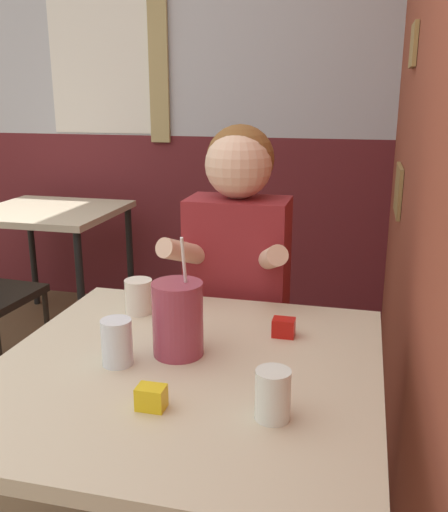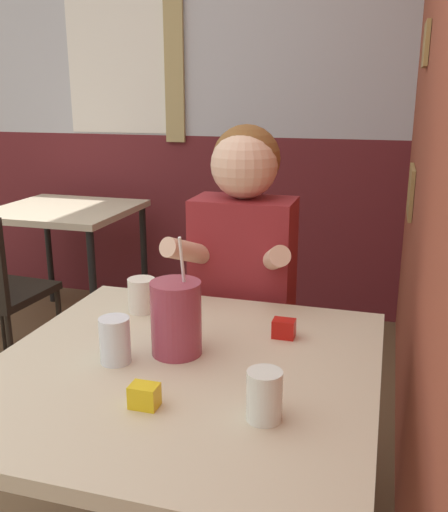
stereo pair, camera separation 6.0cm
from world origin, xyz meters
TOP-DOWN VIEW (x-y plane):
  - brick_wall_right at (1.42, 1.28)m, footprint 0.08×4.56m
  - back_wall at (-0.01, 2.59)m, footprint 5.79×0.09m
  - main_table at (0.84, 0.32)m, footprint 0.93×0.95m
  - background_table at (-0.50, 1.98)m, footprint 0.76×0.73m
  - person_seated at (0.83, 0.95)m, footprint 0.42×0.42m
  - cocktail_pitcher at (0.81, 0.37)m, footprint 0.13×0.13m
  - glass_near_pitcher at (0.68, 0.28)m, footprint 0.08×0.08m
  - glass_center at (1.08, 0.14)m, footprint 0.07×0.07m
  - glass_far_side at (0.60, 0.61)m, footprint 0.08×0.08m
  - condiment_ketchup at (1.05, 0.54)m, footprint 0.06×0.04m
  - condiment_mustard at (0.83, 0.11)m, footprint 0.06×0.04m

SIDE VIEW (x-z plane):
  - background_table at x=-0.50m, z-range 0.28..1.00m
  - main_table at x=0.84m, z-range 0.30..1.03m
  - person_seated at x=0.83m, z-range 0.05..1.31m
  - condiment_ketchup at x=1.05m, z-range 0.72..0.77m
  - condiment_mustard at x=0.83m, z-range 0.72..0.77m
  - glass_far_side at x=0.60m, z-range 0.72..0.83m
  - glass_center at x=1.08m, z-range 0.72..0.83m
  - glass_near_pitcher at x=0.68m, z-range 0.72..0.84m
  - cocktail_pitcher at x=0.81m, z-range 0.67..0.97m
  - brick_wall_right at x=1.42m, z-range 0.00..2.70m
  - back_wall at x=-0.01m, z-range 0.01..2.71m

